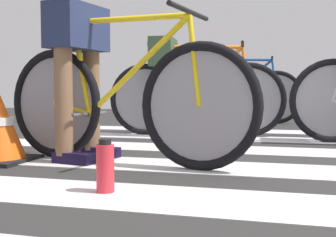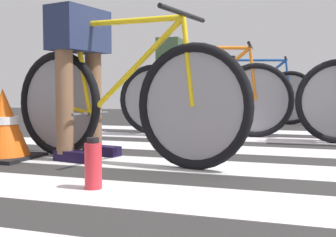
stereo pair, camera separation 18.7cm
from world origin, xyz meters
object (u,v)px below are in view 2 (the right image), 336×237
Objects in this scene: cyclist_1_of_4 at (80,62)px; bicycle_4_of_4 at (251,96)px; traffic_cone at (3,126)px; bicycle_1_of_4 at (118,101)px; bicycle_3_of_4 at (203,97)px; water_bottle at (93,165)px; cyclist_3_of_4 at (172,74)px.

cyclist_1_of_4 is 3.45m from bicycle_4_of_4.
cyclist_1_of_4 is 2.12× the size of traffic_cone.
bicycle_1_of_4 is at bearing -97.00° from bicycle_4_of_4.
traffic_cone is at bearing -159.31° from bicycle_1_of_4.
water_bottle is at bearing -92.73° from bicycle_3_of_4.
traffic_cone is (-1.17, -3.55, -0.17)m from bicycle_4_of_4.
bicycle_4_of_4 is (0.26, 1.78, 0.00)m from bicycle_3_of_4.
water_bottle is at bearing -62.52° from bicycle_1_of_4.
bicycle_4_of_4 is at bearing 71.76° from traffic_cone.
bicycle_3_of_4 is at bearing 0.00° from cyclist_3_of_4.
bicycle_4_of_4 is 3.74m from traffic_cone.
cyclist_3_of_4 is (-0.31, -0.02, 0.24)m from bicycle_3_of_4.
bicycle_1_of_4 is at bearing -88.34° from cyclist_3_of_4.
traffic_cone is (-0.60, -1.75, -0.40)m from cyclist_3_of_4.
bicycle_3_of_4 is at bearing -98.57° from bicycle_4_of_4.
cyclist_1_of_4 is 1.58m from cyclist_3_of_4.
bicycle_3_of_4 reaches higher than traffic_cone.
bicycle_3_of_4 is 7.38× the size of water_bottle.
cyclist_1_of_4 reaches higher than cyclist_3_of_4.
cyclist_1_of_4 is at bearing 21.75° from traffic_cone.
cyclist_3_of_4 is 1.90m from bicycle_4_of_4.
water_bottle is (0.37, -2.34, -0.51)m from cyclist_3_of_4.
cyclist_3_of_4 reaches higher than bicycle_4_of_4.
bicycle_3_of_4 reaches higher than water_bottle.
bicycle_1_of_4 is 7.27× the size of water_bottle.
bicycle_3_of_4 is 0.39m from cyclist_3_of_4.
bicycle_1_of_4 is at bearing 9.05° from traffic_cone.
bicycle_3_of_4 is at bearing 62.82° from traffic_cone.
cyclist_1_of_4 is at bearing -102.16° from bicycle_4_of_4.
bicycle_1_of_4 is 3.71× the size of traffic_cone.
bicycle_1_of_4 and bicycle_4_of_4 have the same top height.
cyclist_3_of_4 is at bearing 98.88° from water_bottle.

